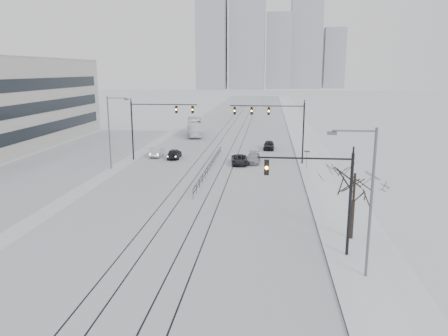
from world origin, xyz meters
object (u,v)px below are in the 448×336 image
sedan_sb_outer (157,152)px  box_truck (195,127)px  sedan_nb_right (253,158)px  sedan_sb_inner (174,154)px  bare_tree (355,180)px  sedan_nb_front (239,160)px  traffic_mast_near (325,190)px  sedan_nb_far (269,145)px

sedan_sb_outer → box_truck: (1.94, 20.81, 0.87)m
sedan_sb_outer → sedan_nb_right: bearing=165.1°
sedan_sb_outer → box_truck: 20.92m
box_truck → sedan_sb_outer: bearing=74.3°
sedan_sb_inner → sedan_nb_right: bearing=168.1°
bare_tree → sedan_nb_front: bearing=111.4°
sedan_sb_outer → sedan_sb_inner: bearing=154.0°
traffic_mast_near → sedan_nb_right: 30.14m
traffic_mast_near → sedan_sb_outer: 38.05m
traffic_mast_near → sedan_nb_front: bearing=104.8°
sedan_nb_front → sedan_nb_right: size_ratio=1.01×
bare_tree → sedan_nb_front: 27.38m
traffic_mast_near → sedan_sb_inner: 35.62m
sedan_nb_far → box_truck: 19.41m
box_truck → sedan_sb_inner: bearing=81.9°
sedan_nb_right → box_truck: 26.71m
sedan_nb_far → sedan_sb_outer: bearing=-153.3°
box_truck → sedan_nb_right: bearing=106.2°
bare_tree → sedan_nb_front: (-9.87, 25.24, -3.87)m
traffic_mast_near → bare_tree: 3.85m
sedan_sb_outer → bare_tree: bearing=124.3°
sedan_sb_inner → box_truck: 22.06m
sedan_nb_front → box_truck: 26.98m
bare_tree → traffic_mast_near: bearing=-128.8°
sedan_sb_inner → sedan_nb_front: 9.78m
sedan_nb_right → box_truck: size_ratio=0.39×
sedan_sb_inner → sedan_nb_right: sedan_sb_inner is taller
traffic_mast_near → sedan_nb_front: traffic_mast_near is taller
sedan_sb_inner → sedan_nb_far: (13.11, 8.58, -0.02)m
sedan_nb_front → sedan_nb_far: 12.12m
traffic_mast_near → sedan_nb_far: (-3.68, 39.76, -3.88)m
bare_tree → sedan_nb_right: (-8.11, 26.33, -3.85)m
sedan_sb_outer → sedan_nb_far: sedan_sb_outer is taller
bare_tree → sedan_sb_outer: (-22.00, 29.39, -3.79)m
sedan_nb_far → sedan_nb_front: bearing=-106.3°
sedan_nb_far → box_truck: bearing=137.9°
bare_tree → sedan_sb_outer: bearing=126.8°
bare_tree → box_truck: bearing=111.8°
sedan_sb_outer → traffic_mast_near: bearing=118.7°
sedan_sb_inner → sedan_nb_far: 15.67m
sedan_nb_far → bare_tree: bearing=-78.7°
sedan_sb_inner → box_truck: (-0.86, 22.03, 0.88)m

